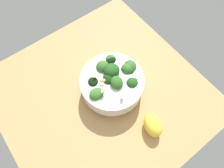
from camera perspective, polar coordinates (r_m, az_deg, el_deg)
ground_plane at (r=65.19cm, az=-2.89°, el=-3.41°), size 59.24×59.24×4.06cm
bowl_of_broccoli at (r=59.81cm, az=0.19°, el=0.65°), size 18.68×18.27×10.18cm
lemon_wedge at (r=58.56cm, az=11.20°, el=-11.14°), size 6.40×7.77×4.99cm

